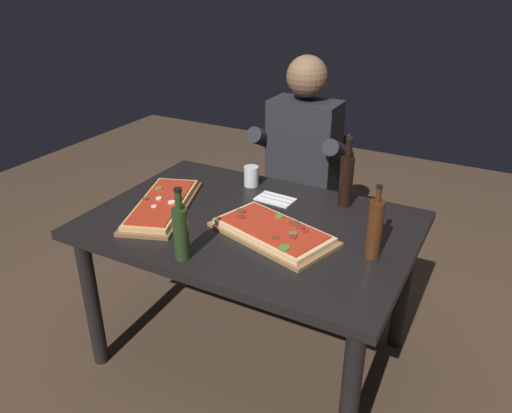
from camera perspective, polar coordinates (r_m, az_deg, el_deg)
ground_plane at (r=2.62m, az=-0.54°, el=-16.13°), size 6.40×6.40×0.00m
dining_table at (r=2.24m, az=-0.61°, el=-3.83°), size 1.40×0.96×0.74m
pizza_rectangular_front at (r=2.07m, az=1.95°, el=-2.87°), size 0.58×0.42×0.05m
pizza_rectangular_left at (r=2.34m, az=-10.62°, el=0.20°), size 0.41×0.62×0.05m
wine_bottle_dark at (r=1.90m, az=-8.55°, el=-2.81°), size 0.06×0.06×0.29m
oil_bottle_amber at (r=2.32m, az=10.24°, el=3.08°), size 0.06×0.06×0.33m
vinegar_bottle_green at (r=1.93m, az=13.34°, el=-2.45°), size 0.06×0.06×0.30m
tumbler_near_camera at (r=2.53m, az=-0.55°, el=3.47°), size 0.07×0.07×0.10m
napkin_cutlery_set at (r=2.39m, az=2.27°, el=0.82°), size 0.19×0.12×0.01m
diner_chair at (r=3.04m, az=5.77°, el=1.09°), size 0.44×0.44×0.87m
seated_diner at (r=2.83m, az=5.05°, el=4.88°), size 0.53×0.41×1.33m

